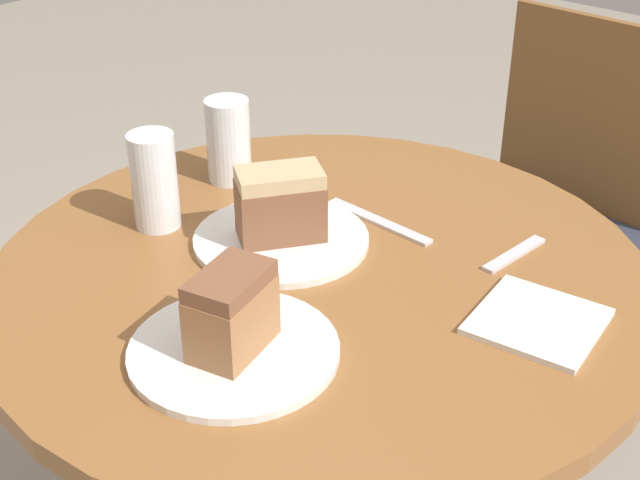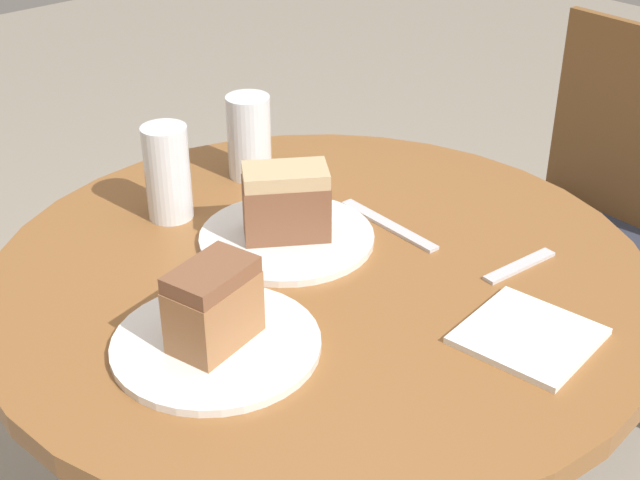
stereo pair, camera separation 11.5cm
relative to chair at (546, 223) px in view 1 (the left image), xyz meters
The scene contains 11 objects.
table 0.79m from the chair, 85.79° to the right, with size 0.88×0.88×0.75m.
chair is the anchor object (origin of this frame).
plate_near 0.82m from the chair, 91.77° to the right, with size 0.24×0.24×0.01m.
plate_far 1.04m from the chair, 83.69° to the right, with size 0.24×0.24×0.01m.
cake_slice_near 0.84m from the chair, 91.77° to the right, with size 0.12×0.13×0.10m.
cake_slice_far 1.05m from the chair, 83.69° to the right, with size 0.09×0.11×0.10m.
glass_lemonade 0.79m from the chair, 107.96° to the right, with size 0.07×0.07×0.13m.
glass_water 0.94m from the chair, 102.61° to the right, with size 0.06×0.06×0.14m.
napkin_stack 0.84m from the chair, 64.50° to the right, with size 0.16×0.16×0.01m.
fork 0.70m from the chair, 86.16° to the right, with size 0.18×0.03×0.00m.
spoon 0.70m from the chair, 68.18° to the right, with size 0.03×0.12×0.00m.
Camera 1 is at (0.66, -0.75, 1.37)m, focal length 50.00 mm.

